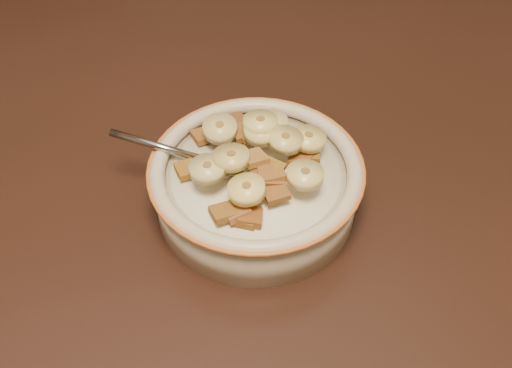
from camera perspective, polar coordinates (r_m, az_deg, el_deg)
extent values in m
cube|color=black|center=(0.56, -15.42, -5.29)|extent=(1.43, 0.96, 0.04)
cube|color=#381B0E|center=(1.18, -20.88, 8.67)|extent=(0.45, 0.45, 0.96)
cylinder|color=beige|center=(0.52, 0.00, -0.60)|extent=(0.18, 0.18, 0.04)
cylinder|color=white|center=(0.51, 0.00, 1.07)|extent=(0.15, 0.15, 0.00)
ellipsoid|color=#979EA8|center=(0.51, -3.23, 1.92)|extent=(0.05, 0.05, 0.01)
cube|color=brown|center=(0.50, -6.84, 1.49)|extent=(0.02, 0.02, 0.01)
cube|color=brown|center=(0.55, -1.97, 6.17)|extent=(0.03, 0.03, 0.01)
cube|color=brown|center=(0.51, 5.30, 3.12)|extent=(0.03, 0.03, 0.01)
cube|color=olive|center=(0.54, -3.57, 5.47)|extent=(0.03, 0.03, 0.01)
cube|color=brown|center=(0.47, 1.96, -0.76)|extent=(0.02, 0.02, 0.01)
cube|color=brown|center=(0.48, 0.85, 1.11)|extent=(0.03, 0.03, 0.01)
cube|color=brown|center=(0.46, -0.60, -3.25)|extent=(0.03, 0.03, 0.01)
cube|color=brown|center=(0.48, 1.48, 1.46)|extent=(0.03, 0.03, 0.01)
cube|color=brown|center=(0.53, 2.46, 5.22)|extent=(0.03, 0.03, 0.01)
cube|color=brown|center=(0.48, 1.32, 0.82)|extent=(0.02, 0.02, 0.01)
cube|color=brown|center=(0.47, -1.14, -0.52)|extent=(0.03, 0.02, 0.01)
cube|color=brown|center=(0.54, -5.24, 4.86)|extent=(0.02, 0.02, 0.01)
cube|color=brown|center=(0.53, -1.22, 5.26)|extent=(0.02, 0.02, 0.01)
cube|color=brown|center=(0.51, 4.52, 2.58)|extent=(0.03, 0.03, 0.01)
cube|color=olive|center=(0.48, -0.19, 2.61)|extent=(0.02, 0.02, 0.01)
cube|color=#99652B|center=(0.48, 1.64, 1.00)|extent=(0.02, 0.02, 0.01)
cube|color=olive|center=(0.47, -1.10, -3.36)|extent=(0.03, 0.03, 0.01)
cube|color=olive|center=(0.52, -0.49, 5.02)|extent=(0.02, 0.02, 0.01)
cube|color=#925930|center=(0.47, -1.98, -2.80)|extent=(0.02, 0.02, 0.01)
cube|color=brown|center=(0.47, -3.26, -2.87)|extent=(0.02, 0.02, 0.01)
cylinder|color=#FBED7F|center=(0.46, -0.95, -0.55)|extent=(0.04, 0.04, 0.01)
cylinder|color=tan|center=(0.48, -2.49, 2.64)|extent=(0.03, 0.03, 0.01)
cylinder|color=#D3CB84|center=(0.48, -4.86, 1.51)|extent=(0.04, 0.04, 0.01)
cylinder|color=#D2C280|center=(0.51, 0.51, 5.33)|extent=(0.04, 0.04, 0.01)
cylinder|color=#FEEE86|center=(0.51, 5.27, 4.54)|extent=(0.04, 0.04, 0.01)
cylinder|color=#D8CC70|center=(0.51, 0.44, 6.13)|extent=(0.04, 0.04, 0.01)
cylinder|color=#EFD974|center=(0.50, 2.97, 4.43)|extent=(0.04, 0.04, 0.01)
cylinder|color=#C8B485|center=(0.52, -3.63, 5.56)|extent=(0.04, 0.04, 0.02)
cylinder|color=#CEB683|center=(0.47, 4.93, 0.90)|extent=(0.03, 0.03, 0.01)
cylinder|color=#C7C085|center=(0.52, 1.57, 5.94)|extent=(0.04, 0.03, 0.02)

